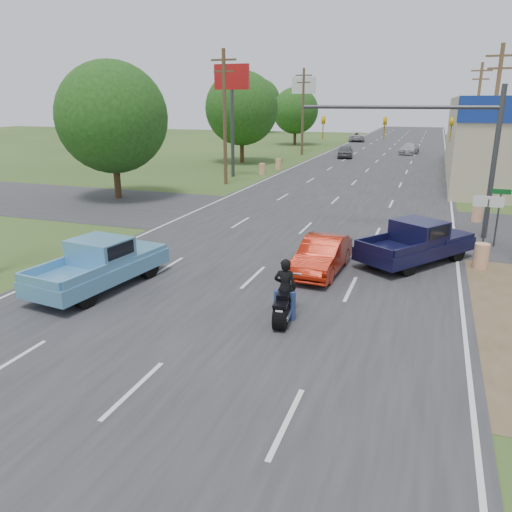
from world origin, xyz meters
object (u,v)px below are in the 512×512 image
at_px(red_convertible, 322,255).
at_px(motorcycle, 284,304).
at_px(navy_pickup, 418,241).
at_px(distant_car_grey, 345,151).
at_px(distant_car_silver, 409,149).
at_px(distant_car_white, 356,137).
at_px(rider, 285,291).
at_px(blue_pickup, 102,263).

distance_m(red_convertible, motorcycle, 4.67).
bearing_deg(navy_pickup, distant_car_grey, 138.81).
height_order(distant_car_silver, distant_car_white, distant_car_white).
height_order(red_convertible, distant_car_grey, distant_car_grey).
xyz_separation_m(rider, blue_pickup, (-6.80, 0.56, -0.02)).
bearing_deg(rider, navy_pickup, -122.45).
xyz_separation_m(navy_pickup, distant_car_white, (-12.13, 64.21, -0.12)).
bearing_deg(distant_car_silver, navy_pickup, -77.77).
bearing_deg(red_convertible, navy_pickup, 40.22).
bearing_deg(distant_car_white, red_convertible, 87.98).
distance_m(rider, blue_pickup, 6.83).
distance_m(motorcycle, distant_car_silver, 52.51).
bearing_deg(red_convertible, motorcycle, -88.33).
height_order(red_convertible, motorcycle, red_convertible).
distance_m(motorcycle, blue_pickup, 6.85).
distance_m(rider, distant_car_grey, 46.14).
bearing_deg(distant_car_silver, motorcycle, -82.04).
bearing_deg(blue_pickup, navy_pickup, 39.85).
bearing_deg(distant_car_grey, blue_pickup, -99.42).
height_order(motorcycle, navy_pickup, navy_pickup).
xyz_separation_m(navy_pickup, distant_car_grey, (-9.56, 38.58, -0.15)).
relative_size(distant_car_silver, distant_car_white, 0.85).
bearing_deg(red_convertible, distant_car_grey, 101.59).
bearing_deg(navy_pickup, motorcycle, -80.83).
relative_size(motorcycle, navy_pickup, 0.45).
bearing_deg(blue_pickup, rider, 2.48).
relative_size(rider, distant_car_white, 0.34).
bearing_deg(distant_car_grey, navy_pickup, -84.57).
relative_size(rider, navy_pickup, 0.33).
height_order(rider, distant_car_silver, rider).
xyz_separation_m(rider, distant_car_silver, (0.72, 52.44, -0.24)).
height_order(blue_pickup, distant_car_white, blue_pickup).
distance_m(red_convertible, navy_pickup, 4.24).
bearing_deg(motorcycle, distant_car_silver, 82.77).
xyz_separation_m(motorcycle, navy_pickup, (3.48, 7.23, 0.33)).
height_order(distant_car_grey, distant_car_white, distant_car_white).
distance_m(blue_pickup, distant_car_grey, 45.18).
distance_m(motorcycle, navy_pickup, 8.03).
xyz_separation_m(distant_car_silver, distant_car_white, (-9.36, 18.93, 0.09)).
height_order(red_convertible, navy_pickup, navy_pickup).
relative_size(red_convertible, distant_car_silver, 0.90).
distance_m(distant_car_grey, distant_car_white, 25.76).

